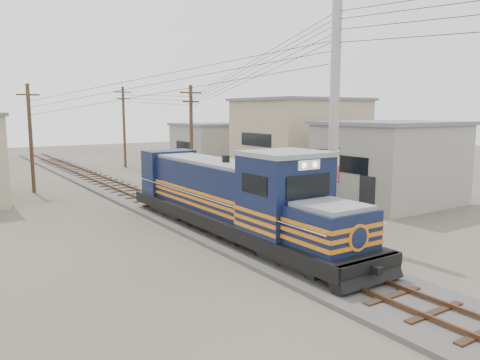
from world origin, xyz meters
TOP-DOWN VIEW (x-y plane):
  - ground at (0.00, 0.00)m, footprint 120.00×120.00m
  - ballast at (0.00, 10.00)m, footprint 3.60×70.00m
  - track at (0.00, 10.00)m, footprint 1.15×70.00m
  - locomotive at (0.00, 1.75)m, footprint 2.76×15.03m
  - utility_pole_main at (3.50, -0.50)m, footprint 0.40×0.40m
  - wooden_pole_mid at (4.50, 14.00)m, footprint 1.60×0.24m
  - wooden_pole_far at (4.80, 28.00)m, footprint 1.60×0.24m
  - wooden_pole_left at (-5.00, 18.00)m, footprint 1.60×0.24m
  - power_lines at (-0.14, 8.49)m, footprint 9.65×19.00m
  - shophouse_front at (11.50, 3.00)m, footprint 7.35×6.30m
  - shophouse_mid at (12.50, 12.00)m, footprint 8.40×7.35m
  - shophouse_back at (11.00, 22.00)m, footprint 6.30×6.30m
  - billboard at (4.67, 1.43)m, footprint 2.29×0.20m
  - market_umbrella at (6.96, 6.04)m, footprint 2.84×2.84m
  - vendor at (7.10, 7.35)m, footprint 0.68×0.61m
  - plant_nursery at (4.84, 3.72)m, footprint 3.18×3.15m

SIDE VIEW (x-z plane):
  - ground at x=0.00m, z-range 0.00..0.00m
  - ballast at x=0.00m, z-range 0.00..0.16m
  - track at x=0.00m, z-range 0.20..0.32m
  - plant_nursery at x=4.84m, z-range -0.07..1.05m
  - vendor at x=7.10m, z-range 0.00..1.56m
  - locomotive at x=0.00m, z-range -0.22..3.51m
  - shophouse_back at x=11.00m, z-range 0.01..4.21m
  - market_umbrella at x=6.96m, z-range 1.01..3.67m
  - shophouse_front at x=11.50m, z-range 0.01..4.71m
  - billboard at x=4.67m, z-range 0.84..4.38m
  - shophouse_mid at x=12.50m, z-range 0.01..6.21m
  - wooden_pole_mid at x=4.50m, z-range 0.18..7.18m
  - wooden_pole_left at x=-5.00m, z-range 0.18..7.18m
  - wooden_pole_far at x=4.80m, z-range 0.18..7.68m
  - utility_pole_main at x=3.50m, z-range 0.00..10.00m
  - power_lines at x=-0.14m, z-range 5.91..9.21m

